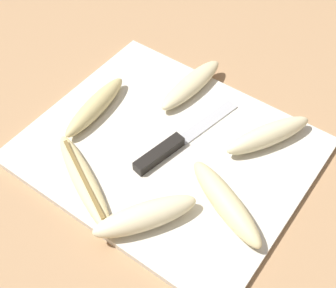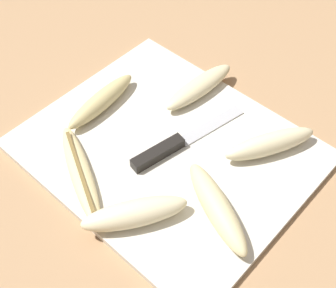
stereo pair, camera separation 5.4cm
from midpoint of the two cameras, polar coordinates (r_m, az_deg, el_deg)
name	(u,v)px [view 2 (the right image)]	position (r m, az deg, el deg)	size (l,w,h in m)	color
ground_plane	(168,152)	(0.78, 1.97, -1.10)	(4.00, 4.00, 0.00)	tan
cutting_board	(168,150)	(0.78, 1.98, -0.83)	(0.45, 0.37, 0.01)	silver
knife	(169,147)	(0.77, 2.18, -0.51)	(0.06, 0.23, 0.02)	black
banana_cream_curved	(199,87)	(0.86, 5.65, 6.91)	(0.05, 0.16, 0.03)	beige
banana_ripe_center	(80,173)	(0.74, -8.59, -3.63)	(0.20, 0.12, 0.02)	beige
banana_spotted_left	(101,101)	(0.83, -6.29, 5.18)	(0.05, 0.16, 0.03)	#DBC684
banana_soft_right	(217,207)	(0.69, 8.23, -7.77)	(0.17, 0.10, 0.04)	beige
banana_bright_far	(135,213)	(0.68, -1.80, -8.57)	(0.12, 0.15, 0.04)	beige
banana_pale_long	(270,144)	(0.78, 14.27, -0.04)	(0.11, 0.16, 0.04)	beige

